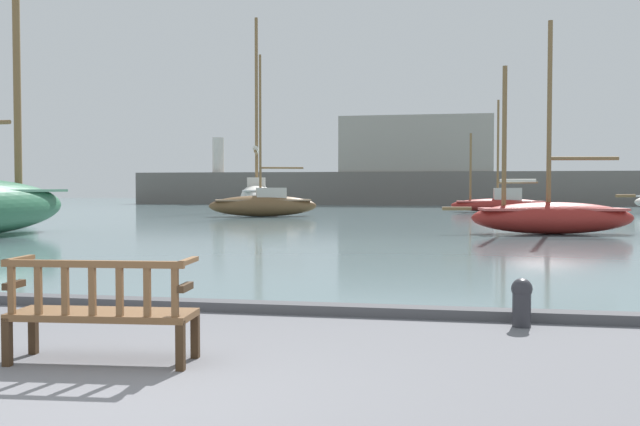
# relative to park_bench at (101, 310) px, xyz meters

# --- Properties ---
(ground_plane) EXTENTS (160.00, 160.00, 0.00)m
(ground_plane) POSITION_rel_park_bench_xyz_m (0.51, -1.12, -0.47)
(ground_plane) COLOR slate
(harbor_water) EXTENTS (100.00, 80.00, 0.08)m
(harbor_water) POSITION_rel_park_bench_xyz_m (0.51, 42.88, -0.43)
(harbor_water) COLOR slate
(harbor_water) RESTS_ON ground
(quay_edge_kerb) EXTENTS (40.00, 0.30, 0.12)m
(quay_edge_kerb) POSITION_rel_park_bench_xyz_m (0.51, 2.73, -0.41)
(quay_edge_kerb) COLOR #4C4C50
(quay_edge_kerb) RESTS_ON ground
(park_bench) EXTENTS (1.64, 0.66, 0.92)m
(park_bench) POSITION_rel_park_bench_xyz_m (0.00, 0.00, 0.00)
(park_bench) COLOR #3D2A19
(park_bench) RESTS_ON ground
(sailboat_nearest_port) EXTENTS (5.72, 1.50, 6.54)m
(sailboat_nearest_port) POSITION_rel_park_bench_xyz_m (5.64, 37.12, 0.18)
(sailboat_nearest_port) COLOR maroon
(sailboat_nearest_port) RESTS_ON harbor_water
(sailboat_mid_port) EXTENTS (5.97, 2.21, 6.60)m
(sailboat_mid_port) POSITION_rel_park_bench_xyz_m (5.98, 17.38, 0.21)
(sailboat_mid_port) COLOR maroon
(sailboat_mid_port) RESTS_ON harbor_water
(sailboat_mid_starboard) EXTENTS (4.16, 8.92, 12.11)m
(sailboat_mid_starboard) POSITION_rel_park_bench_xyz_m (-9.29, 37.60, 0.60)
(sailboat_mid_starboard) COLOR silver
(sailboat_mid_starboard) RESTS_ON harbor_water
(sailboat_far_starboard) EXTENTS (5.45, 2.96, 8.00)m
(sailboat_far_starboard) POSITION_rel_park_bench_xyz_m (-6.34, 28.50, 0.25)
(sailboat_far_starboard) COLOR brown
(sailboat_far_starboard) RESTS_ON harbor_water
(mooring_bollard) EXTENTS (0.23, 0.23, 0.54)m
(mooring_bollard) POSITION_rel_park_bench_xyz_m (3.76, 2.36, -0.17)
(mooring_bollard) COLOR #2D2D33
(mooring_bollard) RESTS_ON ground
(far_breakwater) EXTENTS (49.54, 2.40, 7.38)m
(far_breakwater) POSITION_rel_park_bench_xyz_m (0.20, 53.17, 1.89)
(far_breakwater) COLOR #66605B
(far_breakwater) RESTS_ON ground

